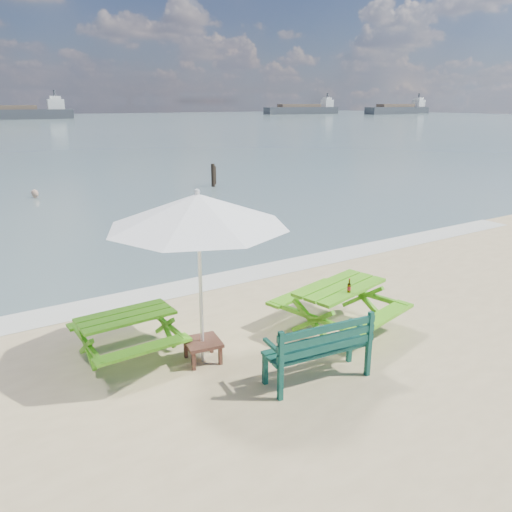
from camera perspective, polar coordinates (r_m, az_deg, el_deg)
foam_strip at (r=10.95m, az=-7.10°, el=-3.35°), size 22.00×0.90×0.01m
picnic_table_left at (r=8.15m, az=-14.49°, el=-8.83°), size 1.50×1.65×0.69m
picnic_table_right at (r=8.83m, az=9.47°, el=-5.94°), size 2.12×2.26×0.82m
park_bench at (r=7.33m, az=7.00°, el=-11.79°), size 1.61×0.70×0.96m
side_table at (r=7.84m, az=-6.11°, el=-10.66°), size 0.60×0.60×0.34m
patio_umbrella at (r=7.09m, az=-6.67°, el=5.20°), size 3.01×3.01×2.61m
beer_bottle at (r=8.37m, az=10.58°, el=-3.61°), size 0.06×0.06×0.24m
swimmer at (r=22.92m, az=-23.78°, el=4.87°), size 0.70×0.55×1.71m
mooring_pilings at (r=23.99m, az=-4.86°, el=8.95°), size 0.57×0.77×1.26m
cargo_ships at (r=138.26m, az=-8.67°, el=15.99°), size 166.10×28.42×4.40m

